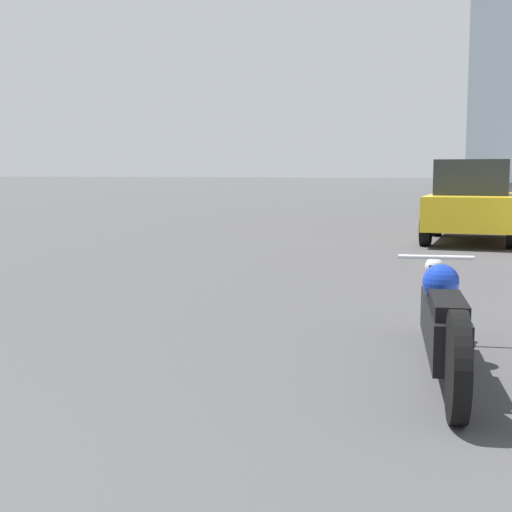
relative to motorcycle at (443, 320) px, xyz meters
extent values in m
cylinder|color=black|center=(-0.18, 1.00, -0.05)|extent=(0.21, 0.67, 0.66)
cylinder|color=black|center=(0.19, -1.05, -0.05)|extent=(0.21, 0.67, 0.66)
cube|color=black|center=(0.00, -0.03, -0.04)|extent=(0.51, 1.60, 0.33)
sphere|color=#1433AD|center=(-0.05, 0.29, 0.23)|extent=(0.28, 0.28, 0.28)
cube|color=black|center=(0.06, -0.36, 0.18)|extent=(0.34, 0.75, 0.10)
sphere|color=silver|center=(-0.18, 1.03, 0.25)|extent=(0.16, 0.16, 0.16)
cylinder|color=silver|center=(-0.16, 0.89, 0.35)|extent=(0.62, 0.14, 0.04)
cube|color=gold|center=(-0.45, 10.27, 0.27)|extent=(1.74, 3.84, 0.67)
cube|color=#23282D|center=(-0.45, 10.27, 0.96)|extent=(1.46, 1.85, 0.71)
cylinder|color=black|center=(-1.26, 11.45, -0.06)|extent=(0.21, 0.64, 0.64)
cylinder|color=black|center=(0.34, 11.47, -0.06)|extent=(0.21, 0.64, 0.64)
cylinder|color=black|center=(-1.23, 9.08, -0.06)|extent=(0.21, 0.64, 0.64)
cylinder|color=black|center=(0.37, 9.10, -0.06)|extent=(0.21, 0.64, 0.64)
cube|color=black|center=(-0.73, 21.91, 0.32)|extent=(2.05, 4.17, 0.69)
cube|color=#23282D|center=(-0.73, 21.91, 1.01)|extent=(1.67, 2.03, 0.70)
cylinder|color=black|center=(-1.56, 23.21, -0.02)|extent=(0.23, 0.72, 0.72)
cylinder|color=black|center=(0.21, 23.13, -0.02)|extent=(0.23, 0.72, 0.72)
cylinder|color=black|center=(-1.68, 20.68, -0.02)|extent=(0.23, 0.72, 0.72)
cylinder|color=black|center=(0.09, 20.60, -0.02)|extent=(0.23, 0.72, 0.72)
camera|label=1|loc=(0.48, -5.20, 1.06)|focal=50.00mm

